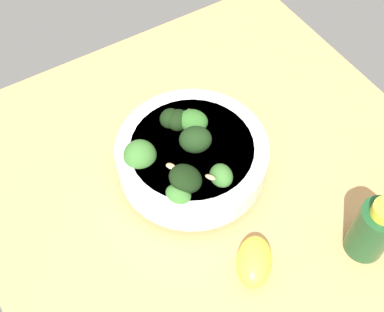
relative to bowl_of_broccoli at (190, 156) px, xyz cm
name	(u,v)px	position (x,y,z in cm)	size (l,w,h in cm)	color
ground_plane	(213,184)	(-2.55, 2.47, -6.59)	(68.73, 68.73, 4.54)	tan
bowl_of_broccoli	(190,156)	(0.00, 0.00, 0.00)	(22.22, 22.22, 10.81)	white
lemon_wedge	(254,261)	(0.78, 17.55, -2.40)	(7.28, 4.72, 3.83)	yellow
bottle_short	(373,229)	(-14.08, 22.98, 0.67)	(5.44, 5.44, 10.88)	#194723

